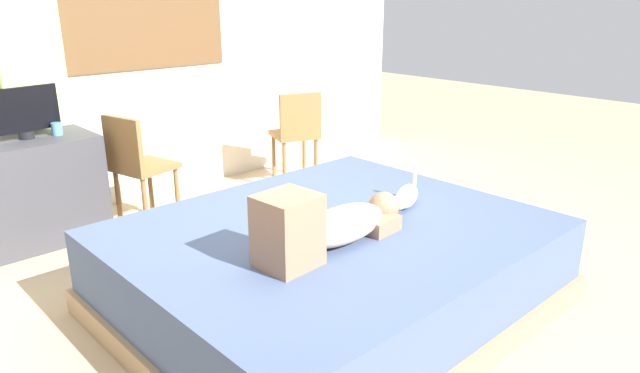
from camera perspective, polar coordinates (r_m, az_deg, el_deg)
The scene contains 11 objects.
ground_plane at distance 3.27m, azimuth 1.06°, elevation -12.13°, with size 16.00×16.00×0.00m, color tan.
back_wall_with_window at distance 4.94m, azimuth -20.25°, elevation 15.03°, with size 6.40×0.14×2.90m.
bed at distance 3.19m, azimuth 1.15°, elevation -7.99°, with size 2.24×1.87×0.49m.
person_lying at distance 2.80m, azimuth 0.96°, elevation -3.83°, with size 0.94×0.31×0.34m.
cat at distance 3.35m, azimuth 8.54°, elevation -1.04°, with size 0.34×0.20×0.21m.
desk at distance 4.46m, azimuth -26.94°, elevation -0.42°, with size 0.90×0.56×0.74m.
tv_monitor at distance 4.34m, azimuth -27.52°, elevation 6.59°, with size 0.48×0.10×0.35m.
cup at distance 4.38m, azimuth -24.75°, elevation 5.24°, with size 0.07×0.07×0.09m, color teal.
chair_by_desk at distance 4.37m, azimuth -17.81°, elevation 2.28°, with size 0.46×0.46×0.86m.
chair_spare at distance 5.15m, azimuth -2.32°, elevation 5.56°, with size 0.49×0.49×0.86m.
curtain_left at distance 4.62m, azimuth -26.73°, elevation 10.59°, with size 0.44×0.06×2.36m, color #ADCC75.
Camera 1 is at (-1.96, -2.01, 1.67)m, focal length 32.10 mm.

